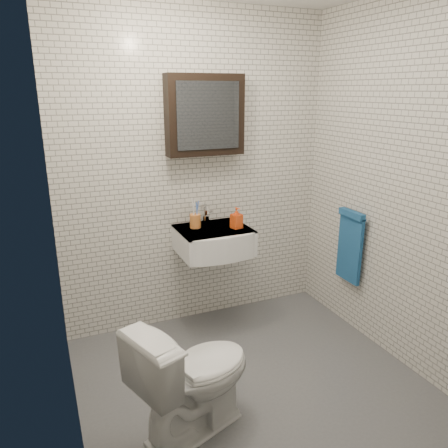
# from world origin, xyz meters

# --- Properties ---
(ground) EXTENTS (2.20, 2.00, 0.01)m
(ground) POSITION_xyz_m (0.00, 0.00, 0.01)
(ground) COLOR #52555A
(ground) RESTS_ON ground
(room_shell) EXTENTS (2.22, 2.02, 2.51)m
(room_shell) POSITION_xyz_m (0.00, 0.00, 1.47)
(room_shell) COLOR silver
(room_shell) RESTS_ON ground
(washbasin) EXTENTS (0.55, 0.50, 0.20)m
(washbasin) POSITION_xyz_m (0.05, 0.73, 0.76)
(washbasin) COLOR white
(washbasin) RESTS_ON room_shell
(faucet) EXTENTS (0.06, 0.20, 0.15)m
(faucet) POSITION_xyz_m (0.05, 0.93, 0.92)
(faucet) COLOR silver
(faucet) RESTS_ON washbasin
(mirror_cabinet) EXTENTS (0.60, 0.15, 0.60)m
(mirror_cabinet) POSITION_xyz_m (0.05, 0.93, 1.70)
(mirror_cabinet) COLOR black
(mirror_cabinet) RESTS_ON room_shell
(towel_rail) EXTENTS (0.09, 0.30, 0.58)m
(towel_rail) POSITION_xyz_m (1.04, 0.35, 0.72)
(towel_rail) COLOR silver
(towel_rail) RESTS_ON room_shell
(toothbrush_cup) EXTENTS (0.10, 0.10, 0.24)m
(toothbrush_cup) POSITION_xyz_m (-0.07, 0.85, 0.91)
(toothbrush_cup) COLOR #CB7232
(toothbrush_cup) RESTS_ON washbasin
(soap_bottle) EXTENTS (0.09, 0.09, 0.17)m
(soap_bottle) POSITION_xyz_m (0.22, 0.71, 0.93)
(soap_bottle) COLOR orange
(soap_bottle) RESTS_ON washbasin
(toilet) EXTENTS (0.80, 0.62, 0.72)m
(toilet) POSITION_xyz_m (-0.49, -0.26, 0.36)
(toilet) COLOR white
(toilet) RESTS_ON ground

